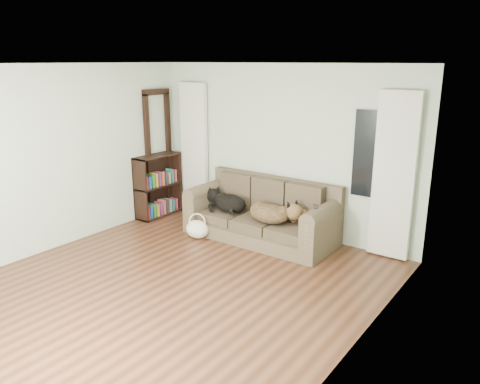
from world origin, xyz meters
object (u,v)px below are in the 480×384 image
Objects in this scene: dog_shepherd at (272,213)px; tote_bag at (197,228)px; sofa at (260,210)px; bookshelf at (158,187)px; dog_black_lab at (228,203)px.

tote_bag is (-1.07, -0.44, -0.33)m from dog_shepherd.
bookshelf is at bearing -177.57° from sofa.
dog_shepherd is (0.86, -0.06, 0.01)m from dog_black_lab.
sofa is at bearing -12.32° from dog_shepherd.
bookshelf is (-1.49, -0.05, 0.02)m from dog_black_lab.
dog_shepherd is at bearing 22.25° from tote_bag.
tote_bag is at bearing -90.13° from dog_black_lab.
sofa reaches higher than tote_bag.
dog_black_lab is (-0.58, -0.04, 0.03)m from sofa.
tote_bag is (-0.79, -0.54, -0.29)m from sofa.
bookshelf is at bearing 160.51° from tote_bag.
dog_black_lab is at bearing 3.29° from dog_shepherd.
sofa is 2.13× the size of bookshelf.
dog_black_lab is at bearing 66.93° from tote_bag.
dog_black_lab is 0.58× the size of bookshelf.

